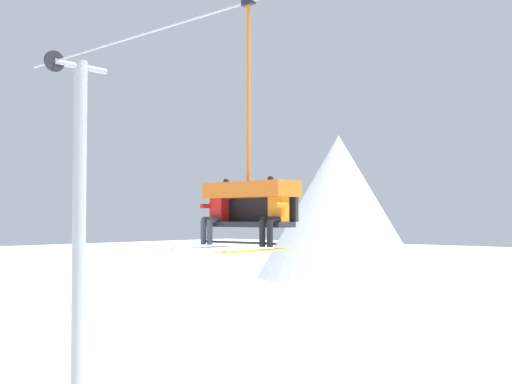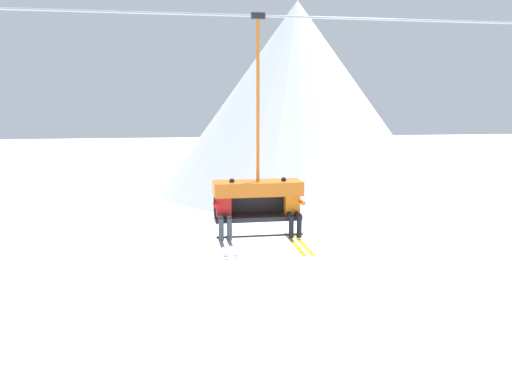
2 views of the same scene
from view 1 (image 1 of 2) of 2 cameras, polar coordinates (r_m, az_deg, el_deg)
mountain_peak_west at (r=54.27m, az=7.37°, el=-1.24°), size 13.80×13.80×11.95m
lift_tower_near at (r=17.89m, az=-15.50°, el=-2.62°), size 0.36×1.88×9.36m
chairlift_chair at (r=12.10m, az=-0.46°, el=-0.17°), size 1.93×0.74×4.64m
skier_red at (r=12.46m, az=-3.67°, el=-1.79°), size 0.48×1.70×1.34m
skier_orange at (r=11.43m, az=1.61°, el=-1.75°), size 0.48×1.70×1.34m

